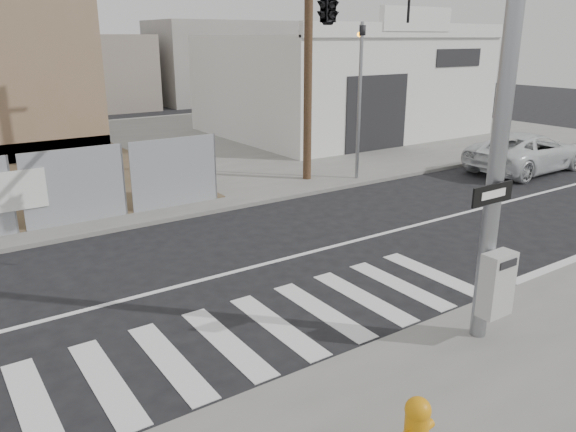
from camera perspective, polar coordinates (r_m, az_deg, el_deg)
ground at (r=12.01m, az=-7.75°, el=-6.24°), size 100.00×100.00×0.00m
sidewalk_far at (r=24.82m, az=-22.60°, el=5.27°), size 50.00×20.00×0.12m
signal_pole at (r=10.70m, az=9.03°, el=17.19°), size 0.96×5.87×7.00m
far_signal_pole at (r=19.37m, az=7.35°, el=13.57°), size 0.16×0.20×5.60m
concrete_wall_right at (r=24.39m, az=-24.74°, el=12.72°), size 5.50×1.30×8.00m
auto_shop at (r=29.67m, az=5.26°, el=13.21°), size 12.00×10.20×5.95m
utility_pole_right at (r=19.09m, az=2.10°, el=18.81°), size 1.60×0.28×10.00m
fire_hydrant at (r=7.07m, az=12.91°, el=-20.39°), size 0.52×0.49×0.83m
suv at (r=23.03m, az=23.14°, el=6.02°), size 5.30×2.57×1.45m
traffic_cone_d at (r=16.23m, az=-21.87°, el=0.66°), size 0.42×0.42×0.65m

